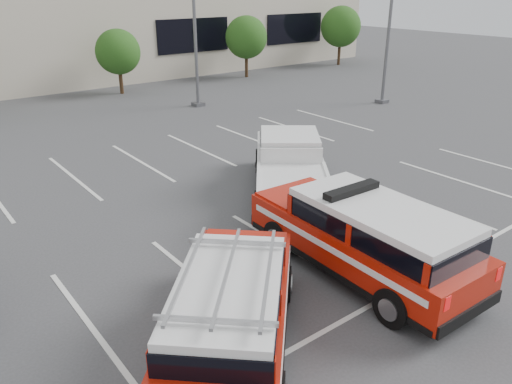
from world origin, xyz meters
TOP-DOWN VIEW (x-y plane):
  - ground at (0.00, 0.00)m, footprint 120.00×120.00m
  - stall_markings at (0.00, 4.50)m, footprint 23.00×15.00m
  - tree_mid_right at (5.09, 22.05)m, footprint 2.77×2.77m
  - tree_right at (15.09, 22.05)m, footprint 3.07×3.07m
  - tree_far_right at (25.09, 22.05)m, footprint 3.37×3.37m
  - light_pole_mid at (7.00, 16.00)m, footprint 0.90×0.60m
  - light_pole_right at (16.00, 10.00)m, footprint 0.90×0.60m
  - fire_chief_suv at (0.60, -1.79)m, footprint 2.39×6.02m
  - white_pickup at (2.55, 3.06)m, footprint 5.59×6.24m
  - ladder_suv at (-3.48, -2.13)m, footprint 4.97×5.08m

SIDE VIEW (x-z plane):
  - ground at x=0.00m, z-range 0.00..0.00m
  - stall_markings at x=0.00m, z-range 0.00..0.01m
  - white_pickup at x=2.55m, z-range -0.19..1.73m
  - ladder_suv at x=-3.48m, z-range -0.20..1.81m
  - fire_chief_suv at x=0.60m, z-range -0.19..1.90m
  - tree_mid_right at x=5.09m, z-range 0.51..4.50m
  - tree_right at x=15.09m, z-range 0.56..4.98m
  - tree_far_right at x=25.09m, z-range 0.62..5.46m
  - light_pole_mid at x=7.00m, z-range 0.07..10.31m
  - light_pole_right at x=16.00m, z-range 0.07..10.31m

